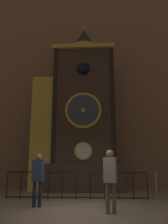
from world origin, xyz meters
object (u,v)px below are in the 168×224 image
(clock_tower, at_px, (77,116))
(stanchion_post, at_px, (157,190))
(visitor_near, at_px, (38,175))
(visitor_far, at_px, (110,174))

(clock_tower, distance_m, stanchion_post, 4.93)
(stanchion_post, bearing_deg, visitor_near, -160.01)
(clock_tower, height_order, visitor_near, clock_tower)
(clock_tower, xyz_separation_m, stanchion_post, (3.09, -2.15, -3.18))
(visitor_near, bearing_deg, stanchion_post, 24.53)
(clock_tower, bearing_deg, stanchion_post, -34.77)
(clock_tower, relative_size, stanchion_post, 8.62)
(clock_tower, relative_size, visitor_far, 5.04)
(clock_tower, bearing_deg, visitor_far, -73.72)
(visitor_near, bearing_deg, visitor_far, -13.74)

